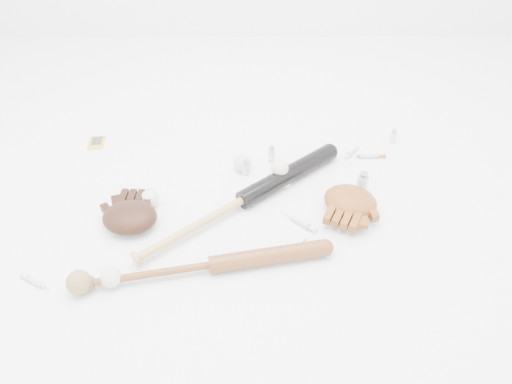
{
  "coord_description": "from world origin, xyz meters",
  "views": [
    {
      "loc": [
        -0.0,
        -1.3,
        1.28
      ],
      "look_at": [
        0.01,
        0.06,
        0.06
      ],
      "focal_mm": 35.0,
      "sensor_mm": 36.0,
      "label": 1
    }
  ],
  "objects_px": {
    "bat_wood": "(212,265)",
    "glove_dark": "(130,217)",
    "bat_dark": "(243,199)",
    "pedestal": "(279,179)"
  },
  "relations": [
    {
      "from": "glove_dark",
      "to": "pedestal",
      "type": "bearing_deg",
      "value": 25.99
    },
    {
      "from": "glove_dark",
      "to": "pedestal",
      "type": "relative_size",
      "value": 3.24
    },
    {
      "from": "bat_wood",
      "to": "pedestal",
      "type": "bearing_deg",
      "value": 50.87
    },
    {
      "from": "pedestal",
      "to": "bat_wood",
      "type": "bearing_deg",
      "value": -118.42
    },
    {
      "from": "glove_dark",
      "to": "bat_dark",
      "type": "bearing_deg",
      "value": 16.3
    },
    {
      "from": "bat_wood",
      "to": "pedestal",
      "type": "height_order",
      "value": "bat_wood"
    },
    {
      "from": "bat_wood",
      "to": "glove_dark",
      "type": "xyz_separation_m",
      "value": [
        -0.3,
        0.21,
        0.01
      ]
    },
    {
      "from": "glove_dark",
      "to": "pedestal",
      "type": "xyz_separation_m",
      "value": [
        0.54,
        0.23,
        -0.02
      ]
    },
    {
      "from": "bat_dark",
      "to": "glove_dark",
      "type": "height_order",
      "value": "glove_dark"
    },
    {
      "from": "bat_wood",
      "to": "glove_dark",
      "type": "height_order",
      "value": "glove_dark"
    }
  ]
}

